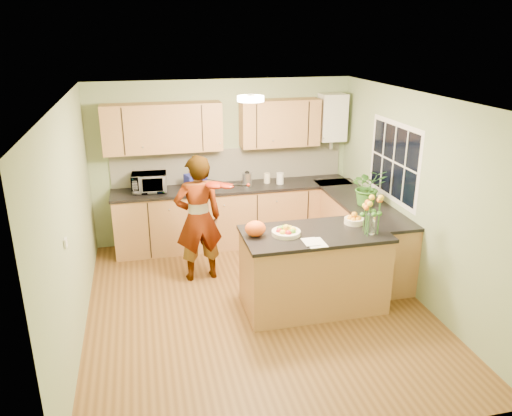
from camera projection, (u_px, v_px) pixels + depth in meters
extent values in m
plane|color=brown|center=(257.00, 306.00, 6.08)|extent=(4.50, 4.50, 0.00)
cube|color=white|center=(257.00, 98.00, 5.24)|extent=(4.00, 4.50, 0.02)
cube|color=#89A173|center=(223.00, 162.00, 7.72)|extent=(4.00, 0.02, 2.50)
cube|color=#89A173|center=(329.00, 313.00, 3.60)|extent=(4.00, 0.02, 2.50)
cube|color=#89A173|center=(72.00, 225.00, 5.23)|extent=(0.02, 4.50, 2.50)
cube|color=#89A173|center=(416.00, 197.00, 6.09)|extent=(0.02, 4.50, 2.50)
cube|color=#A16C40|center=(234.00, 216.00, 7.74)|extent=(3.60, 0.60, 0.90)
cube|color=black|center=(234.00, 188.00, 7.57)|extent=(3.64, 0.62, 0.04)
cube|color=#A16C40|center=(359.00, 234.00, 7.08)|extent=(0.60, 2.20, 0.90)
cube|color=black|center=(361.00, 203.00, 6.92)|extent=(0.62, 2.24, 0.04)
cube|color=white|center=(230.00, 165.00, 7.75)|extent=(3.60, 0.02, 0.52)
cube|color=#A16C40|center=(163.00, 128.00, 7.17)|extent=(1.70, 0.34, 0.70)
cube|color=#A16C40|center=(280.00, 123.00, 7.55)|extent=(1.20, 0.34, 0.70)
cube|color=white|center=(332.00, 117.00, 7.72)|extent=(0.40, 0.30, 0.72)
cylinder|color=silver|center=(331.00, 143.00, 7.86)|extent=(0.06, 0.06, 0.20)
cube|color=white|center=(394.00, 162.00, 6.54)|extent=(0.01, 1.30, 1.05)
cube|color=black|center=(394.00, 162.00, 6.54)|extent=(0.01, 1.18, 0.92)
cube|color=white|center=(66.00, 243.00, 4.67)|extent=(0.02, 0.09, 0.09)
cylinder|color=#FFEABF|center=(251.00, 99.00, 5.53)|extent=(0.30, 0.30, 0.06)
cylinder|color=white|center=(251.00, 96.00, 5.52)|extent=(0.10, 0.10, 0.02)
cube|color=#A16C40|center=(313.00, 271.00, 5.95)|extent=(1.65, 0.82, 0.93)
cube|color=black|center=(315.00, 234.00, 5.79)|extent=(1.69, 0.86, 0.04)
cylinder|color=beige|center=(286.00, 233.00, 5.70)|extent=(0.33, 0.33, 0.05)
cylinder|color=beige|center=(354.00, 221.00, 6.03)|extent=(0.24, 0.24, 0.07)
cylinder|color=silver|center=(370.00, 224.00, 5.71)|extent=(0.12, 0.12, 0.23)
ellipsoid|color=#F05613|center=(255.00, 229.00, 5.65)|extent=(0.28, 0.25, 0.18)
cube|color=white|center=(316.00, 243.00, 5.48)|extent=(0.20, 0.28, 0.01)
imported|color=#D99D85|center=(198.00, 219.00, 6.51)|extent=(0.66, 0.47, 1.71)
imported|color=white|center=(149.00, 182.00, 7.28)|extent=(0.52, 0.37, 0.28)
cube|color=navy|center=(195.00, 182.00, 7.39)|extent=(0.34, 0.30, 0.23)
cylinder|color=silver|center=(247.00, 179.00, 7.56)|extent=(0.14, 0.14, 0.20)
sphere|color=black|center=(247.00, 171.00, 7.52)|extent=(0.07, 0.07, 0.07)
cylinder|color=beige|center=(267.00, 178.00, 7.71)|extent=(0.13, 0.13, 0.15)
cylinder|color=white|center=(280.00, 178.00, 7.66)|extent=(0.12, 0.12, 0.17)
imported|color=#387527|center=(368.00, 187.00, 6.68)|extent=(0.51, 0.45, 0.51)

